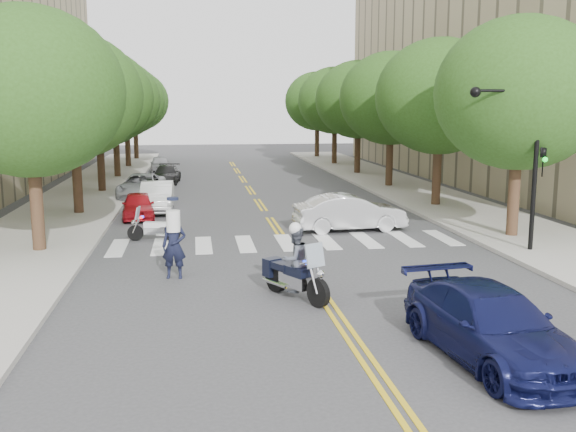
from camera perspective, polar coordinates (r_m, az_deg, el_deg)
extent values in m
plane|color=#38383A|center=(18.01, 2.81, -6.69)|extent=(140.00, 140.00, 0.00)
cube|color=#9E9991|center=(39.74, -17.17, 2.06)|extent=(5.00, 60.00, 0.15)
cube|color=#9E9991|center=(41.32, 9.87, 2.63)|extent=(5.00, 60.00, 0.15)
cylinder|color=#382316|center=(23.82, -21.43, 0.79)|extent=(0.44, 0.44, 3.32)
ellipsoid|color=#264B15|center=(23.58, -22.02, 10.20)|extent=(6.40, 6.40, 5.76)
cylinder|color=#382316|center=(31.60, -18.22, 3.03)|extent=(0.44, 0.44, 3.32)
ellipsoid|color=#264B15|center=(31.42, -18.60, 10.11)|extent=(6.40, 6.40, 5.76)
cylinder|color=#382316|center=(39.47, -16.28, 4.38)|extent=(0.44, 0.44, 3.32)
ellipsoid|color=#264B15|center=(39.32, -16.55, 10.04)|extent=(6.40, 6.40, 5.76)
cylinder|color=#382316|center=(47.38, -14.98, 5.27)|extent=(0.44, 0.44, 3.32)
ellipsoid|color=#264B15|center=(47.26, -15.19, 9.99)|extent=(6.40, 6.40, 5.76)
cylinder|color=#382316|center=(55.32, -14.05, 5.91)|extent=(0.44, 0.44, 3.32)
ellipsoid|color=#264B15|center=(55.21, -14.22, 9.95)|extent=(6.40, 6.40, 5.76)
cylinder|color=#382316|center=(63.27, -13.36, 6.38)|extent=(0.44, 0.44, 3.32)
ellipsoid|color=#264B15|center=(63.18, -13.50, 9.92)|extent=(6.40, 6.40, 5.76)
cylinder|color=#382316|center=(26.20, 19.43, 1.67)|extent=(0.44, 0.44, 3.32)
ellipsoid|color=#264B15|center=(25.98, 19.92, 10.22)|extent=(6.40, 6.40, 5.76)
cylinder|color=#382316|center=(33.43, 13.07, 3.61)|extent=(0.44, 0.44, 3.32)
ellipsoid|color=#264B15|center=(33.26, 13.33, 10.31)|extent=(6.40, 6.40, 5.76)
cylinder|color=#382316|center=(40.95, 9.00, 4.83)|extent=(0.44, 0.44, 3.32)
ellipsoid|color=#264B15|center=(40.81, 9.14, 10.29)|extent=(6.40, 6.40, 5.76)
cylinder|color=#382316|center=(48.62, 6.19, 5.65)|extent=(0.44, 0.44, 3.32)
ellipsoid|color=#264B15|center=(48.50, 6.27, 10.25)|extent=(6.40, 6.40, 5.76)
cylinder|color=#382316|center=(56.38, 4.15, 6.24)|extent=(0.44, 0.44, 3.32)
ellipsoid|color=#264B15|center=(56.28, 4.19, 10.21)|extent=(6.40, 6.40, 5.76)
cylinder|color=#382316|center=(64.20, 2.59, 6.68)|extent=(0.44, 0.44, 3.32)
ellipsoid|color=#264B15|center=(64.11, 2.62, 10.17)|extent=(6.40, 6.40, 5.76)
cylinder|color=black|center=(23.59, 21.13, 4.00)|extent=(0.16, 0.16, 6.00)
cylinder|color=black|center=(22.93, 18.87, 10.50)|extent=(2.40, 0.10, 0.10)
sphere|color=black|center=(22.46, 16.32, 10.53)|extent=(0.36, 0.36, 0.36)
imported|color=black|center=(23.70, 21.68, 4.48)|extent=(0.16, 0.20, 1.00)
sphere|color=#0CCC26|center=(23.56, 21.88, 4.68)|extent=(0.18, 0.18, 0.18)
cylinder|color=black|center=(16.52, 2.71, -6.85)|extent=(0.51, 0.74, 0.76)
cylinder|color=black|center=(17.86, -1.04, -5.56)|extent=(0.55, 0.76, 0.76)
cube|color=silver|center=(17.19, 0.64, -5.75)|extent=(0.81, 1.05, 0.36)
cube|color=black|center=(17.03, 0.88, -4.92)|extent=(0.74, 0.88, 0.25)
cube|color=black|center=(17.50, -0.38, -4.44)|extent=(0.69, 0.76, 0.18)
cube|color=black|center=(17.92, -1.37, -4.55)|extent=(0.59, 0.53, 0.50)
cube|color=#8C99A5|center=(16.38, 2.40, -3.51)|extent=(0.57, 0.42, 0.61)
cube|color=red|center=(16.65, 2.33, -4.00)|extent=(0.15, 0.15, 0.09)
cube|color=#0C26E5|center=(16.48, 1.61, -4.14)|extent=(0.15, 0.15, 0.09)
imported|color=#474C56|center=(17.04, 0.65, -3.87)|extent=(1.07, 1.00, 1.76)
sphere|color=silver|center=(16.87, 0.65, -1.13)|extent=(0.34, 0.34, 0.34)
cylinder|color=black|center=(25.22, -13.41, -1.47)|extent=(0.62, 0.24, 0.61)
cylinder|color=black|center=(24.87, -10.24, -1.51)|extent=(0.63, 0.27, 0.61)
cube|color=silver|center=(25.00, -11.74, -1.27)|extent=(0.84, 0.43, 0.29)
cube|color=silver|center=(24.99, -11.96, -0.77)|extent=(0.68, 0.43, 0.20)
cube|color=silver|center=(24.86, -10.86, -0.74)|extent=(0.55, 0.44, 0.14)
cube|color=silver|center=(24.79, -9.95, -0.99)|extent=(0.34, 0.44, 0.40)
cube|color=#8C99A5|center=(25.05, -13.22, 0.25)|extent=(0.22, 0.46, 0.49)
cube|color=red|center=(24.94, -12.94, -0.16)|extent=(0.10, 0.10, 0.07)
cube|color=#0C26E5|center=(25.14, -12.81, -0.07)|extent=(0.10, 0.10, 0.07)
imported|color=black|center=(19.39, -10.09, -2.63)|extent=(0.78, 0.57, 1.97)
imported|color=silver|center=(26.58, 5.52, 0.31)|extent=(4.68, 1.91, 1.51)
imported|color=#0F123E|center=(13.79, 17.60, -9.20)|extent=(2.59, 5.20, 1.45)
imported|color=#A6111A|center=(30.20, -13.17, 0.93)|extent=(1.69, 3.61, 1.19)
imported|color=silver|center=(32.00, -11.56, 1.69)|extent=(1.56, 4.37, 1.44)
imported|color=gray|center=(36.83, -12.87, 2.62)|extent=(2.66, 5.05, 1.35)
imported|color=black|center=(43.58, -10.74, 3.66)|extent=(1.95, 4.21, 1.19)
imported|color=#959499|center=(51.21, -11.31, 4.56)|extent=(1.69, 3.75, 1.25)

